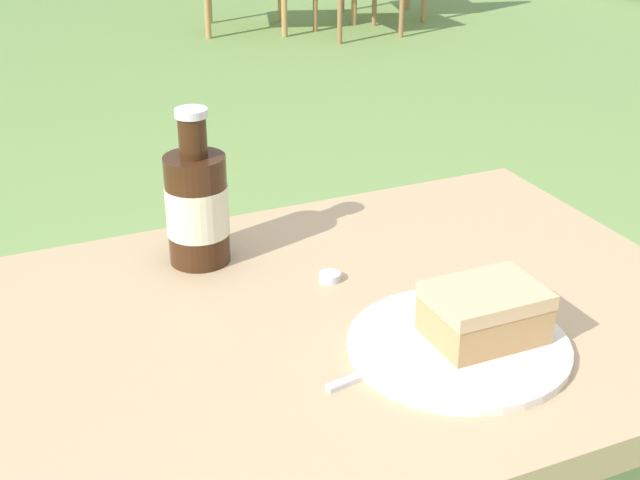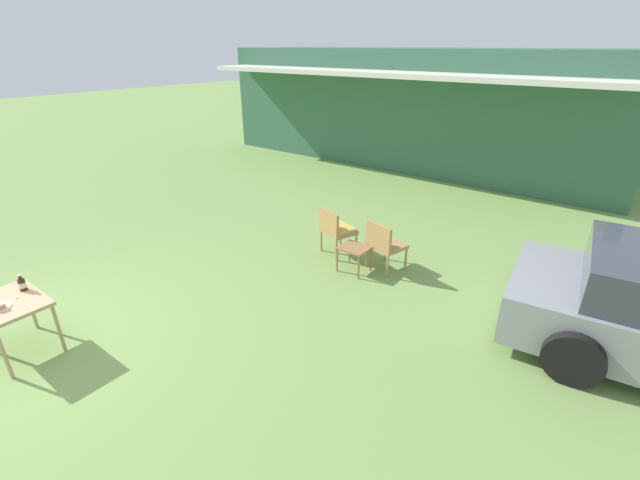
# 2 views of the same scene
# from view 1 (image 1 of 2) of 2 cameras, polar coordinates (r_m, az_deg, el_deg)

# --- Properties ---
(patio_table) EXTENTS (0.87, 0.64, 0.70)m
(patio_table) POSITION_cam_1_polar(r_m,az_deg,el_deg) (1.10, 2.14, -8.01)
(patio_table) COLOR tan
(patio_table) RESTS_ON ground_plane
(cake_on_plate) EXTENTS (0.25, 0.25, 0.07)m
(cake_on_plate) POSITION_cam_1_polar(r_m,az_deg,el_deg) (1.00, 9.70, -5.58)
(cake_on_plate) COLOR silver
(cake_on_plate) RESTS_ON patio_table
(cola_bottle_near) EXTENTS (0.08, 0.08, 0.21)m
(cola_bottle_near) POSITION_cam_1_polar(r_m,az_deg,el_deg) (1.15, -7.87, 2.22)
(cola_bottle_near) COLOR #381E0F
(cola_bottle_near) RESTS_ON patio_table
(fork) EXTENTS (0.19, 0.05, 0.01)m
(fork) POSITION_cam_1_polar(r_m,az_deg,el_deg) (0.97, 5.40, -7.56)
(fork) COLOR silver
(fork) RESTS_ON patio_table
(loose_bottle_cap) EXTENTS (0.03, 0.03, 0.01)m
(loose_bottle_cap) POSITION_cam_1_polar(r_m,az_deg,el_deg) (1.12, 0.63, -2.36)
(loose_bottle_cap) COLOR silver
(loose_bottle_cap) RESTS_ON patio_table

